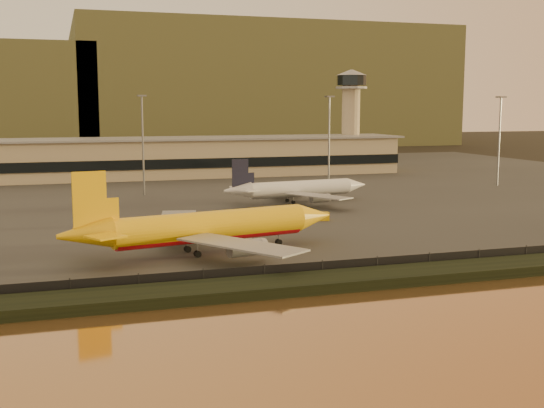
% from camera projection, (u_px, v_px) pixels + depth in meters
% --- Properties ---
extents(ground, '(900.00, 900.00, 0.00)m').
position_uv_depth(ground, '(278.00, 259.00, 101.83)').
color(ground, black).
rests_on(ground, ground).
extents(embankment, '(320.00, 7.00, 1.40)m').
position_uv_depth(embankment, '(319.00, 282.00, 85.68)').
color(embankment, black).
rests_on(embankment, ground).
extents(tarmac, '(320.00, 220.00, 0.20)m').
position_uv_depth(tarmac, '(174.00, 188.00, 191.52)').
color(tarmac, '#2D2D2D').
rests_on(tarmac, ground).
extents(perimeter_fence, '(300.00, 0.05, 2.20)m').
position_uv_depth(perimeter_fence, '(308.00, 271.00, 89.38)').
color(perimeter_fence, black).
rests_on(perimeter_fence, tarmac).
extents(terminal_building, '(202.00, 25.00, 12.60)m').
position_uv_depth(terminal_building, '(112.00, 159.00, 215.18)').
color(terminal_building, tan).
rests_on(terminal_building, tarmac).
extents(control_tower, '(11.20, 11.20, 35.50)m').
position_uv_depth(control_tower, '(351.00, 110.00, 243.29)').
color(control_tower, tan).
rests_on(control_tower, tarmac).
extents(apron_light_masts, '(152.20, 12.20, 25.40)m').
position_uv_depth(apron_light_masts, '(243.00, 134.00, 174.89)').
color(apron_light_masts, slate).
rests_on(apron_light_masts, tarmac).
extents(distant_hills, '(470.00, 160.00, 70.00)m').
position_uv_depth(distant_hills, '(72.00, 92.00, 412.26)').
color(distant_hills, brown).
rests_on(distant_hills, ground).
extents(dhl_cargo_jet, '(44.96, 43.39, 13.49)m').
position_uv_depth(dhl_cargo_jet, '(207.00, 227.00, 104.74)').
color(dhl_cargo_jet, yellow).
rests_on(dhl_cargo_jet, tarmac).
extents(white_narrowbody_jet, '(37.29, 36.11, 10.71)m').
position_uv_depth(white_narrowbody_jet, '(298.00, 189.00, 160.74)').
color(white_narrowbody_jet, white).
rests_on(white_narrowbody_jet, tarmac).
extents(gse_vehicle_yellow, '(3.84, 2.28, 1.62)m').
position_uv_depth(gse_vehicle_yellow, '(320.00, 216.00, 135.56)').
color(gse_vehicle_yellow, yellow).
rests_on(gse_vehicle_yellow, tarmac).
extents(gse_vehicle_white, '(4.48, 2.17, 1.98)m').
position_uv_depth(gse_vehicle_white, '(106.00, 221.00, 128.74)').
color(gse_vehicle_white, white).
rests_on(gse_vehicle_white, tarmac).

